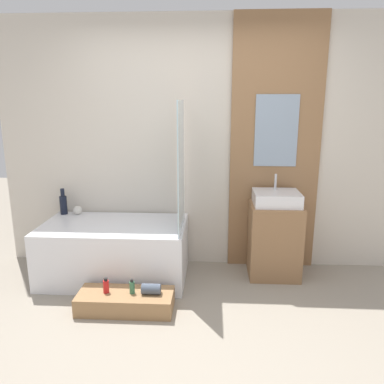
# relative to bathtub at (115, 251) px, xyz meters

# --- Properties ---
(ground_plane) EXTENTS (12.00, 12.00, 0.00)m
(ground_plane) POSITION_rel_bathtub_xyz_m (0.82, -1.13, -0.29)
(ground_plane) COLOR gray
(wall_tiled_back) EXTENTS (4.20, 0.06, 2.60)m
(wall_tiled_back) POSITION_rel_bathtub_xyz_m (0.82, 0.45, 1.01)
(wall_tiled_back) COLOR beige
(wall_tiled_back) RESTS_ON ground_plane
(wall_wood_accent) EXTENTS (0.91, 0.04, 2.60)m
(wall_wood_accent) POSITION_rel_bathtub_xyz_m (1.61, 0.40, 1.02)
(wall_wood_accent) COLOR #8E6642
(wall_wood_accent) RESTS_ON ground_plane
(bathtub) EXTENTS (1.42, 0.80, 0.57)m
(bathtub) POSITION_rel_bathtub_xyz_m (0.00, 0.00, 0.00)
(bathtub) COLOR white
(bathtub) RESTS_ON ground_plane
(glass_shower_screen) EXTENTS (0.01, 0.61, 1.20)m
(glass_shower_screen) POSITION_rel_bathtub_xyz_m (0.68, -0.07, 0.88)
(glass_shower_screen) COLOR silver
(glass_shower_screen) RESTS_ON bathtub
(wooden_step_bench) EXTENTS (0.82, 0.33, 0.16)m
(wooden_step_bench) POSITION_rel_bathtub_xyz_m (0.24, -0.61, -0.21)
(wooden_step_bench) COLOR #997047
(wooden_step_bench) RESTS_ON ground_plane
(vanity_cabinet) EXTENTS (0.50, 0.45, 0.75)m
(vanity_cabinet) POSITION_rel_bathtub_xyz_m (1.61, 0.15, 0.09)
(vanity_cabinet) COLOR #8E6642
(vanity_cabinet) RESTS_ON ground_plane
(sink) EXTENTS (0.45, 0.38, 0.29)m
(sink) POSITION_rel_bathtub_xyz_m (1.61, 0.15, 0.53)
(sink) COLOR white
(sink) RESTS_ON vanity_cabinet
(vase_tall_dark) EXTENTS (0.08, 0.08, 0.28)m
(vase_tall_dark) POSITION_rel_bathtub_xyz_m (-0.62, 0.31, 0.40)
(vase_tall_dark) COLOR black
(vase_tall_dark) RESTS_ON bathtub
(vase_round_light) EXTENTS (0.09, 0.09, 0.09)m
(vase_round_light) POSITION_rel_bathtub_xyz_m (-0.47, 0.30, 0.33)
(vase_round_light) COLOR silver
(vase_round_light) RESTS_ON bathtub
(bottle_soap_primary) EXTENTS (0.05, 0.05, 0.13)m
(bottle_soap_primary) POSITION_rel_bathtub_xyz_m (0.08, -0.61, -0.07)
(bottle_soap_primary) COLOR red
(bottle_soap_primary) RESTS_ON wooden_step_bench
(bottle_soap_secondary) EXTENTS (0.04, 0.04, 0.13)m
(bottle_soap_secondary) POSITION_rel_bathtub_xyz_m (0.30, -0.61, -0.07)
(bottle_soap_secondary) COLOR #38704C
(bottle_soap_secondary) RESTS_ON wooden_step_bench
(towel_roll) EXTENTS (0.16, 0.09, 0.09)m
(towel_roll) POSITION_rel_bathtub_xyz_m (0.47, -0.61, -0.08)
(towel_roll) COLOR #4C5666
(towel_roll) RESTS_ON wooden_step_bench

